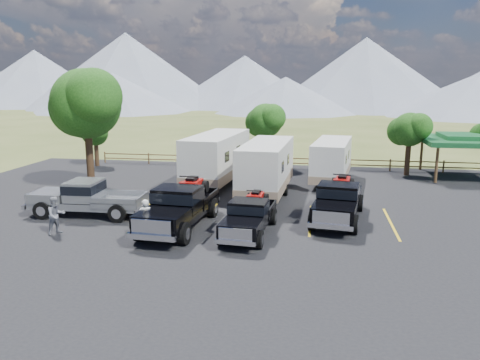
% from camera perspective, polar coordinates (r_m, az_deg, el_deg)
% --- Properties ---
extents(ground, '(320.00, 320.00, 0.00)m').
position_cam_1_polar(ground, '(20.68, 2.78, -7.87)').
color(ground, '#465323').
rests_on(ground, ground).
extents(asphalt_lot, '(44.00, 34.00, 0.04)m').
position_cam_1_polar(asphalt_lot, '(23.51, 3.63, -5.37)').
color(asphalt_lot, black).
rests_on(asphalt_lot, ground).
extents(stall_lines, '(12.12, 5.50, 0.01)m').
position_cam_1_polar(stall_lines, '(24.45, 3.86, -4.62)').
color(stall_lines, gold).
rests_on(stall_lines, asphalt_lot).
extents(tree_big_nw, '(5.54, 5.18, 7.84)m').
position_cam_1_polar(tree_big_nw, '(31.99, -18.30, 8.83)').
color(tree_big_nw, '#312113').
rests_on(tree_big_nw, ground).
extents(tree_ne_a, '(3.11, 2.92, 4.76)m').
position_cam_1_polar(tree_ne_a, '(37.15, 19.94, 5.79)').
color(tree_ne_a, '#312113').
rests_on(tree_ne_a, ground).
extents(tree_north, '(3.46, 3.24, 5.25)m').
position_cam_1_polar(tree_north, '(38.72, 3.09, 7.23)').
color(tree_north, '#312113').
rests_on(tree_north, ground).
extents(tree_nw_small, '(2.59, 2.43, 3.85)m').
position_cam_1_polar(tree_nw_small, '(40.87, -17.24, 5.48)').
color(tree_nw_small, '#312113').
rests_on(tree_nw_small, ground).
extents(rail_fence, '(36.12, 0.12, 1.00)m').
position_cam_1_polar(rail_fence, '(38.38, 8.95, 2.20)').
color(rail_fence, brown).
rests_on(rail_fence, ground).
extents(pavilion, '(6.20, 6.20, 3.22)m').
position_cam_1_polar(pavilion, '(38.15, 25.83, 4.41)').
color(pavilion, brown).
rests_on(pavilion, ground).
extents(mountain_range, '(209.00, 71.00, 20.00)m').
position_cam_1_polar(mountain_range, '(125.70, 4.97, 12.29)').
color(mountain_range, gray).
rests_on(mountain_range, ground).
extents(rig_left, '(2.78, 6.95, 2.28)m').
position_cam_1_polar(rig_left, '(22.79, -7.33, -3.08)').
color(rig_left, black).
rests_on(rig_left, asphalt_lot).
extents(rig_center, '(2.24, 5.58, 1.82)m').
position_cam_1_polar(rig_center, '(21.74, 1.18, -4.32)').
color(rig_center, black).
rests_on(rig_center, asphalt_lot).
extents(rig_right, '(2.96, 6.62, 2.14)m').
position_cam_1_polar(rig_right, '(24.40, 11.91, -2.40)').
color(rig_right, black).
rests_on(rig_right, asphalt_lot).
extents(trailer_left, '(3.32, 10.07, 3.48)m').
position_cam_1_polar(trailer_left, '(31.77, -2.83, 2.62)').
color(trailer_left, silver).
rests_on(trailer_left, asphalt_lot).
extents(trailer_center, '(2.88, 9.60, 3.33)m').
position_cam_1_polar(trailer_center, '(28.71, 3.24, 1.44)').
color(trailer_center, silver).
rests_on(trailer_center, asphalt_lot).
extents(trailer_right, '(3.08, 8.57, 2.96)m').
position_cam_1_polar(trailer_right, '(33.14, 11.11, 2.31)').
color(trailer_right, silver).
rests_on(trailer_right, asphalt_lot).
extents(pickup_silver, '(6.33, 2.38, 1.88)m').
position_cam_1_polar(pickup_silver, '(25.88, -18.08, -2.04)').
color(pickup_silver, gray).
rests_on(pickup_silver, asphalt_lot).
extents(person_a, '(0.79, 0.70, 1.81)m').
position_cam_1_polar(person_a, '(21.51, -11.45, -4.66)').
color(person_a, silver).
rests_on(person_a, asphalt_lot).
extents(person_b, '(1.06, 1.10, 1.78)m').
position_cam_1_polar(person_b, '(23.30, -21.52, -4.02)').
color(person_b, slate).
rests_on(person_b, asphalt_lot).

